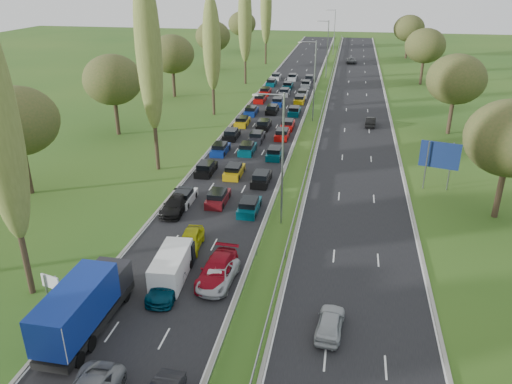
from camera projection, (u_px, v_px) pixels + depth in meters
The scene contains 23 objects.
ground at pixel (314, 118), 78.90m from camera, with size 260.00×260.00×0.00m, color #255119.
near_carriageway at pixel (274, 112), 82.29m from camera, with size 10.50×215.00×0.04m, color black.
far_carriageway at pixel (357, 116), 80.01m from camera, with size 10.50×215.00×0.04m, color black.
central_reservation at pixel (315, 110), 80.93m from camera, with size 2.36×215.00×0.32m.
lamp_columns at pixel (314, 82), 74.69m from camera, with size 0.18×140.18×12.00m.
poplar_row at pixel (190, 44), 65.97m from camera, with size 2.80×127.80×22.44m.
woodland_left at pixel (101, 85), 64.65m from camera, with size 8.00×166.00×11.10m.
woodland_right at pixel (468, 92), 60.52m from camera, with size 8.00×153.00×11.10m.
traffic_queue_fill at pixel (269, 117), 77.68m from camera, with size 8.99×68.88×0.80m.
near_car_2 at pixel (104, 296), 34.11m from camera, with size 2.31×5.01×1.39m, color silver.
near_car_3 at pixel (175, 205), 47.47m from camera, with size 2.00×4.92×1.43m, color black.
near_car_7 at pixel (166, 284), 35.39m from camera, with size 1.97×4.86×1.41m, color #043248.
near_car_8 at pixel (190, 240), 41.06m from camera, with size 1.80×4.47×1.52m, color #B2B30B.
near_car_10 at pixel (218, 275), 36.44m from camera, with size 2.24×4.86×1.35m, color #ADB0B7.
near_car_11 at pixel (217, 270), 36.94m from camera, with size 2.23×5.49×1.59m, color maroon.
near_car_12 at pixel (216, 274), 36.49m from camera, with size 1.68×4.17×1.42m, color white.
far_car_0 at pixel (330, 323), 31.48m from camera, with size 1.63×4.04×1.38m, color #A4A9AE.
far_car_1 at pixel (371, 122), 74.31m from camera, with size 1.41×4.06×1.34m, color black.
far_car_2 at pixel (351, 60), 126.72m from camera, with size 2.37×5.15×1.43m, color slate.
blue_lorry at pixel (85, 305), 31.13m from camera, with size 2.45×8.82×3.72m.
white_van_rear at pixel (173, 265), 37.02m from camera, with size 2.08×5.29×2.13m.
info_sign at pixel (51, 285), 34.17m from camera, with size 1.48×0.44×2.10m.
direction_sign at pixel (440, 157), 51.34m from camera, with size 3.90×1.11×5.20m.
Camera 1 is at (9.73, 2.66, 20.94)m, focal length 35.00 mm.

